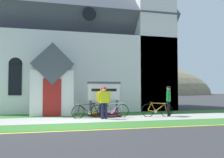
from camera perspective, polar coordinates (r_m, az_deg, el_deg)
ground at (r=14.64m, az=-11.44°, el=-8.33°), size 140.00×140.00×0.00m
sidewalk_slab at (r=12.35m, az=-3.16°, el=-9.42°), size 32.00×2.57×0.01m
grass_verge at (r=10.22m, az=-0.82°, el=-10.85°), size 32.00×1.83×0.01m
church_lawn at (r=14.68m, az=-4.91°, el=-8.35°), size 24.00×2.18×0.01m
curb_paint_stripe at (r=9.20m, az=0.72°, el=-11.77°), size 28.00×0.16×0.01m
church_building at (r=19.73m, az=-5.61°, el=7.33°), size 13.30×9.91×14.73m
church_sign at (r=14.03m, az=-1.91°, el=-3.24°), size 2.01×0.22×1.95m
flower_bed at (r=13.74m, az=-1.62°, el=-8.37°), size 1.90×1.90×0.34m
bicycle_red at (r=12.76m, az=-5.75°, el=-7.57°), size 1.72×0.47×0.80m
bicycle_yellow at (r=12.89m, az=0.26°, el=-7.46°), size 1.72×0.08×0.83m
bicycle_orange at (r=13.63m, az=10.61°, el=-7.17°), size 1.78×0.22×0.83m
cyclist_in_green_jersey at (r=13.79m, az=13.25°, el=-4.58°), size 0.45×0.60×1.67m
cyclist_in_yellow_jersey at (r=13.32m, az=-2.37°, el=-4.97°), size 0.59×0.43×1.59m
cyclist_in_white_jersey at (r=12.25m, az=-1.85°, el=-5.03°), size 0.65×0.29×1.64m
roadside_conifer at (r=22.17m, az=9.50°, el=7.00°), size 3.06×3.06×7.84m
distant_hill at (r=81.92m, az=-5.23°, el=-3.67°), size 86.24×52.50×25.08m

